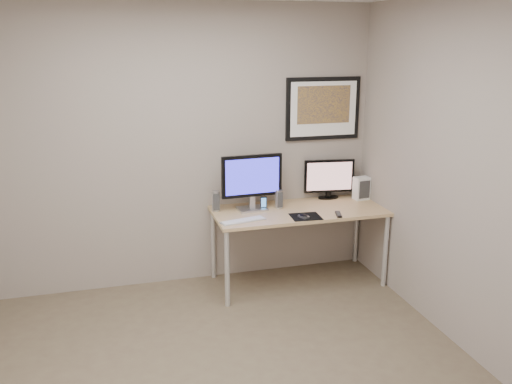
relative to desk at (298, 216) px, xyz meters
The scene contains 14 objects.
floor 1.81m from the desk, 126.53° to the right, with size 3.60×3.60×0.00m, color brown.
room 1.66m from the desk, 137.99° to the right, with size 3.60×3.60×3.60m.
desk is the anchor object (origin of this frame).
framed_art 1.07m from the desk, 43.46° to the left, with size 0.75×0.04×0.60m.
monitor_large 0.56m from the desk, 166.33° to the left, with size 0.58×0.20×0.52m.
monitor_tv 0.57m from the desk, 33.48° to the left, with size 0.50×0.14×0.39m.
speaker_left 0.79m from the desk, 167.38° to the left, with size 0.08×0.08×0.19m, color #B3B3B8.
speaker_right 0.25m from the desk, 149.08° to the left, with size 0.07×0.07×0.18m, color #B3B3B8.
phone_dock 0.35m from the desk, 163.89° to the left, with size 0.06×0.06×0.13m, color black.
keyboard 0.62m from the desk, 161.64° to the right, with size 0.41×0.11×0.01m, color #BCBCC1.
mousepad 0.23m from the desk, 93.55° to the right, with size 0.26×0.23×0.00m, color black.
mouse 0.27m from the desk, 100.04° to the right, with size 0.05×0.09×0.03m, color black.
remote 0.40m from the desk, 42.02° to the right, with size 0.04×0.16×0.02m, color black.
fan_unit 0.76m from the desk, 12.49° to the left, with size 0.15×0.11×0.23m, color silver.
Camera 1 is at (-0.68, -3.20, 2.25)m, focal length 38.00 mm.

